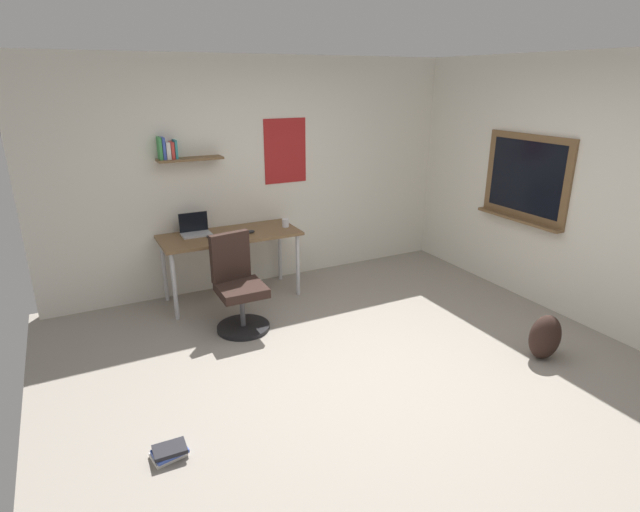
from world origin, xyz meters
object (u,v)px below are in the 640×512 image
Objects in this scene: laptop at (195,229)px; book_stack_on_floor at (169,452)px; office_chair at (238,289)px; backpack at (545,337)px; desk at (230,240)px; keyboard at (225,236)px; coffee_mug at (286,223)px; computer_mouse at (250,232)px.

book_stack_on_floor is (-0.83, -2.43, -0.77)m from laptop.
office_chair is 0.98m from laptop.
desk is at bearing 129.10° from backpack.
office_chair is 2.85m from backpack.
desk is 3.62× the size of backpack.
laptop is 0.35m from keyboard.
office_chair reaches higher than desk.
laptop is 1.00m from coffee_mug.
coffee_mug reaches higher than book_stack_on_floor.
coffee_mug is at bearing -10.56° from laptop.
keyboard reaches higher than desk.
computer_mouse reaches higher than backpack.
book_stack_on_floor is (-1.82, -2.24, -0.76)m from coffee_mug.
office_chair is 0.83m from computer_mouse.
office_chair reaches higher than keyboard.
office_chair is 0.74m from keyboard.
computer_mouse is 0.25× the size of backpack.
laptop is 0.59m from computer_mouse.
office_chair is 9.13× the size of computer_mouse.
keyboard is at bearing -132.79° from desk.
book_stack_on_floor is at bearing -122.09° from computer_mouse.
office_chair is 2.31× the size of backpack.
laptop is (-0.34, 0.15, 0.13)m from desk.
desk is 0.24m from computer_mouse.
backpack is (2.38, -2.67, -0.60)m from laptop.
office_chair is at bearing -139.44° from coffee_mug.
laptop is 3.37× the size of coffee_mug.
computer_mouse reaches higher than desk.
keyboard is at bearing -41.75° from laptop.
book_stack_on_floor is at bearing -108.97° from laptop.
desk is at bearing 77.30° from office_chair.
desk is 2.64m from book_stack_on_floor.
keyboard is 3.56× the size of computer_mouse.
backpack is (2.12, -2.43, -0.56)m from keyboard.
book_stack_on_floor is at bearing -116.54° from keyboard.
office_chair is (-0.16, -0.72, -0.27)m from desk.
office_chair is at bearing 140.95° from backpack.
coffee_mug is at bearing 3.96° from keyboard.
office_chair reaches higher than computer_mouse.
backpack is (1.40, -2.48, -0.59)m from coffee_mug.
coffee_mug is 0.22× the size of backpack.
computer_mouse is 3.10m from backpack.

